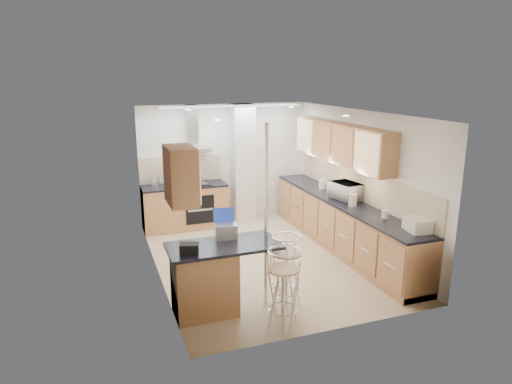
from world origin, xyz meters
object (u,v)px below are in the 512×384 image
object	(u,v)px
bread_bin	(418,225)
bar_stool_near	(283,288)
bar_stool_end	(286,271)
laptop	(226,231)
microwave	(346,191)

from	to	relation	value
bread_bin	bar_stool_near	bearing A→B (deg)	-164.79
bar_stool_near	bread_bin	size ratio (longest dim) A/B	2.83
bar_stool_end	bread_bin	world-z (taller)	bread_bin
laptop	bread_bin	world-z (taller)	laptop
microwave	bread_bin	xyz separation A→B (m)	(0.09, -1.82, -0.06)
microwave	bread_bin	distance (m)	1.82
bar_stool_near	bread_bin	distance (m)	2.26
laptop	bread_bin	size ratio (longest dim) A/B	0.80
laptop	bar_stool_near	world-z (taller)	laptop
bar_stool_near	laptop	bearing A→B (deg)	139.47
bar_stool_end	bread_bin	distance (m)	2.02
laptop	bar_stool_near	distance (m)	1.12
laptop	bread_bin	distance (m)	2.74
laptop	bar_stool_near	bearing A→B (deg)	-51.88
microwave	laptop	bearing A→B (deg)	106.26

